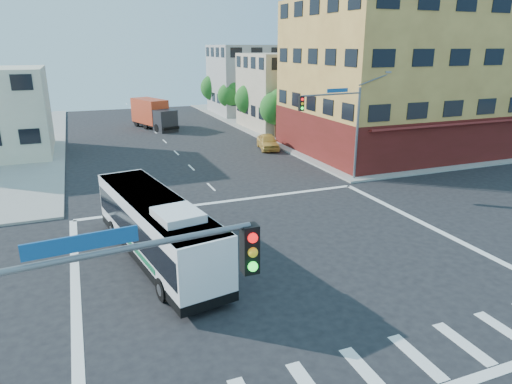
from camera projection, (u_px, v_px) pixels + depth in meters
name	position (u px, v px, depth m)	size (l,w,h in m)	color
ground	(287.00, 261.00, 21.88)	(120.00, 120.00, 0.00)	black
sidewalk_ne	(404.00, 118.00, 65.09)	(50.00, 50.00, 0.15)	gray
corner_building_ne	(395.00, 90.00, 43.43)	(18.10, 15.44, 14.00)	gold
building_east_near	(295.00, 91.00, 56.53)	(12.06, 10.06, 9.00)	#BAA78E
building_east_far	(254.00, 80.00, 68.77)	(12.06, 10.06, 10.00)	gray
signal_mast_ne	(339.00, 117.00, 32.93)	(7.91, 1.13, 8.07)	slate
signal_mast_sw	(77.00, 347.00, 7.76)	(7.91, 1.01, 8.07)	slate
street_tree_a	(277.00, 106.00, 49.67)	(3.60, 3.60, 5.53)	#3B2715
street_tree_b	(251.00, 97.00, 56.70)	(3.80, 3.80, 5.79)	#3B2715
street_tree_c	(231.00, 94.00, 63.88)	(3.40, 3.40, 5.29)	#3B2715
street_tree_d	(214.00, 86.00, 70.83)	(4.00, 4.00, 6.03)	#3B2715
transit_bus	(157.00, 228.00, 21.56)	(4.39, 11.74, 3.40)	black
box_truck	(154.00, 115.00, 56.53)	(4.71, 8.20, 3.55)	#222327
parked_car	(268.00, 142.00, 45.42)	(1.77, 4.39, 1.50)	gold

